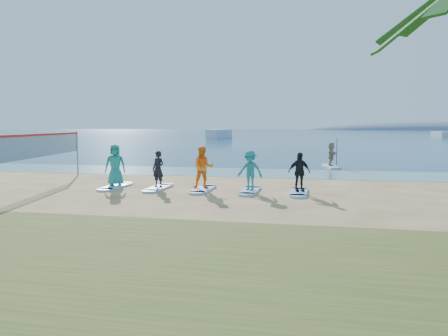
% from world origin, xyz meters
% --- Properties ---
extents(ground, '(600.00, 600.00, 0.00)m').
position_xyz_m(ground, '(0.00, 0.00, 0.00)').
color(ground, tan).
rests_on(ground, ground).
extents(shallow_water, '(600.00, 600.00, 0.00)m').
position_xyz_m(shallow_water, '(0.00, 10.50, 0.01)').
color(shallow_water, teal).
rests_on(shallow_water, ground).
extents(ocean, '(600.00, 600.00, 0.00)m').
position_xyz_m(ocean, '(0.00, 160.00, 0.01)').
color(ocean, navy).
rests_on(ocean, ground).
extents(volleyball_net, '(1.83, 8.92, 2.50)m').
position_xyz_m(volleyball_net, '(-9.07, 2.70, 1.90)').
color(volleyball_net, gray).
rests_on(volleyball_net, ground).
extents(paddleboard, '(1.26, 3.08, 0.12)m').
position_xyz_m(paddleboard, '(4.42, 15.01, 0.06)').
color(paddleboard, silver).
rests_on(paddleboard, ground).
extents(paddleboarder, '(0.71, 1.52, 1.58)m').
position_xyz_m(paddleboarder, '(4.42, 15.01, 0.91)').
color(paddleboarder, tan).
rests_on(paddleboarder, paddleboard).
extents(boat_offshore_a, '(3.99, 9.45, 1.98)m').
position_xyz_m(boat_offshore_a, '(-17.21, 76.84, 0.00)').
color(boat_offshore_a, silver).
rests_on(boat_offshore_a, ground).
extents(boat_offshore_b, '(3.64, 5.56, 1.39)m').
position_xyz_m(boat_offshore_b, '(33.89, 103.36, 0.00)').
color(boat_offshore_b, silver).
rests_on(boat_offshore_b, ground).
extents(surfboard_0, '(0.70, 2.20, 0.09)m').
position_xyz_m(surfboard_0, '(-5.57, 2.93, 0.04)').
color(surfboard_0, '#A1C1F9').
rests_on(surfboard_0, ground).
extents(student_0, '(1.07, 0.86, 1.89)m').
position_xyz_m(student_0, '(-5.57, 2.93, 1.04)').
color(student_0, teal).
rests_on(student_0, surfboard_0).
extents(surfboard_1, '(0.70, 2.20, 0.09)m').
position_xyz_m(surfboard_1, '(-3.50, 2.93, 0.04)').
color(surfboard_1, '#A1C1F9').
rests_on(surfboard_1, ground).
extents(student_1, '(0.69, 0.56, 1.63)m').
position_xyz_m(student_1, '(-3.50, 2.93, 0.90)').
color(student_1, black).
rests_on(student_1, surfboard_1).
extents(surfboard_2, '(0.70, 2.20, 0.09)m').
position_xyz_m(surfboard_2, '(-1.42, 2.93, 0.04)').
color(surfboard_2, '#A1C1F9').
rests_on(surfboard_2, ground).
extents(student_2, '(1.05, 0.91, 1.85)m').
position_xyz_m(student_2, '(-1.42, 2.93, 1.01)').
color(student_2, orange).
rests_on(student_2, surfboard_2).
extents(surfboard_3, '(0.70, 2.20, 0.09)m').
position_xyz_m(surfboard_3, '(0.66, 2.93, 0.04)').
color(surfboard_3, '#A1C1F9').
rests_on(surfboard_3, ground).
extents(student_3, '(1.17, 0.79, 1.69)m').
position_xyz_m(student_3, '(0.66, 2.93, 0.93)').
color(student_3, teal).
rests_on(student_3, surfboard_3).
extents(surfboard_4, '(0.70, 2.20, 0.09)m').
position_xyz_m(surfboard_4, '(2.74, 2.93, 0.04)').
color(surfboard_4, '#A1C1F9').
rests_on(surfboard_4, ground).
extents(student_4, '(1.04, 0.76, 1.64)m').
position_xyz_m(student_4, '(2.74, 2.93, 0.91)').
color(student_4, black).
rests_on(student_4, surfboard_4).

